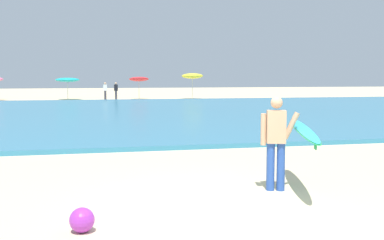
% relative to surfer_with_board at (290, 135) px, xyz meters
% --- Properties ---
extents(ground_plane, '(160.00, 160.00, 0.00)m').
position_rel_surfer_with_board_xyz_m(ground_plane, '(-1.40, -0.74, -1.03)').
color(ground_plane, beige).
extents(sea, '(120.00, 28.00, 0.14)m').
position_rel_surfer_with_board_xyz_m(sea, '(-1.40, 19.18, -0.96)').
color(sea, teal).
rests_on(sea, ground).
extents(surfer_with_board, '(1.31, 2.92, 1.73)m').
position_rel_surfer_with_board_xyz_m(surfer_with_board, '(0.00, 0.00, 0.00)').
color(surfer_with_board, '#284CA3').
rests_on(surfer_with_board, ground).
extents(beach_umbrella_1, '(2.13, 2.13, 1.98)m').
position_rel_surfer_with_board_xyz_m(beach_umbrella_1, '(-4.96, 36.31, 0.76)').
color(beach_umbrella_1, beige).
rests_on(beach_umbrella_1, ground).
extents(beach_umbrella_2, '(1.77, 1.80, 2.12)m').
position_rel_surfer_with_board_xyz_m(beach_umbrella_2, '(1.35, 35.47, 0.81)').
color(beach_umbrella_2, beige).
rests_on(beach_umbrella_2, ground).
extents(beach_umbrella_3, '(1.97, 1.98, 2.41)m').
position_rel_surfer_with_board_xyz_m(beach_umbrella_3, '(6.25, 35.14, 1.10)').
color(beach_umbrella_3, beige).
rests_on(beach_umbrella_3, ground).
extents(beachgoer_near_row_left, '(0.32, 0.20, 1.58)m').
position_rel_surfer_with_board_xyz_m(beachgoer_near_row_left, '(-1.71, 34.77, -0.19)').
color(beachgoer_near_row_left, '#383842').
rests_on(beachgoer_near_row_left, ground).
extents(beachgoer_near_row_mid, '(0.32, 0.20, 1.58)m').
position_rel_surfer_with_board_xyz_m(beachgoer_near_row_mid, '(-0.81, 34.33, -0.19)').
color(beachgoer_near_row_mid, '#383842').
rests_on(beachgoer_near_row_mid, ground).
extents(beach_ball, '(0.34, 0.34, 0.34)m').
position_rel_surfer_with_board_xyz_m(beach_ball, '(-3.70, -1.57, -0.86)').
color(beach_ball, purple).
rests_on(beach_ball, ground).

